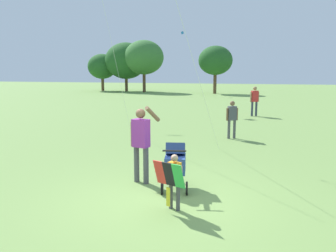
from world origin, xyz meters
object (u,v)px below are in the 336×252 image
object	(u,v)px
person_adult_flyer	(141,139)
person_sitting_far	(255,99)
stroller	(175,161)
child_with_butterfly_kite	(173,177)
person_red_shirt	(232,116)

from	to	relation	value
person_adult_flyer	person_sitting_far	bearing A→B (deg)	78.79
stroller	person_sitting_far	world-z (taller)	person_sitting_far
child_with_butterfly_kite	stroller	bearing A→B (deg)	101.53
person_red_shirt	person_sitting_far	world-z (taller)	person_sitting_far
person_adult_flyer	person_red_shirt	xyz separation A→B (m)	(1.67, 5.71, -0.19)
person_adult_flyer	person_red_shirt	distance (m)	5.95
person_adult_flyer	person_sitting_far	xyz separation A→B (m)	(2.47, 12.48, -0.05)
stroller	person_sitting_far	xyz separation A→B (m)	(1.63, 12.64, 0.38)
stroller	person_red_shirt	size ratio (longest dim) A/B	0.78
child_with_butterfly_kite	person_adult_flyer	distance (m)	1.77
person_sitting_far	child_with_butterfly_kite	bearing A→B (deg)	-95.75
child_with_butterfly_kite	person_red_shirt	world-z (taller)	person_red_shirt
person_adult_flyer	person_red_shirt	size ratio (longest dim) A/B	1.25
child_with_butterfly_kite	stroller	xyz separation A→B (m)	(-0.24, 1.17, -0.03)
stroller	person_sitting_far	bearing A→B (deg)	82.65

